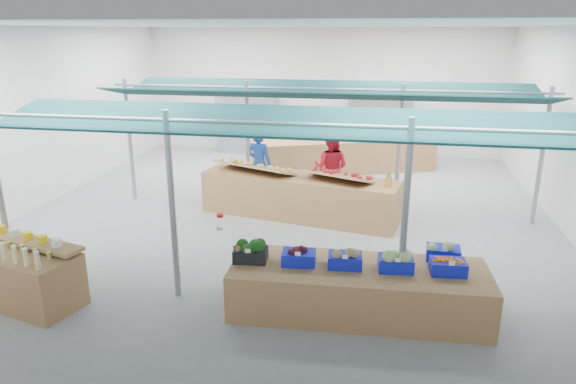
% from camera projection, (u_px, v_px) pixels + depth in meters
% --- Properties ---
extents(floor, '(13.00, 13.00, 0.00)m').
position_uv_depth(floor, '(285.00, 215.00, 11.92)').
color(floor, slate).
rests_on(floor, ground).
extents(hall, '(13.00, 13.00, 13.00)m').
position_uv_depth(hall, '(296.00, 93.00, 12.46)').
color(hall, silver).
rests_on(hall, ground).
extents(pole_grid, '(10.00, 4.60, 3.00)m').
position_uv_depth(pole_grid, '(307.00, 158.00, 9.60)').
color(pole_grid, gray).
rests_on(pole_grid, floor).
extents(awnings, '(9.50, 7.08, 0.30)m').
position_uv_depth(awnings, '(307.00, 106.00, 9.30)').
color(awnings, black).
rests_on(awnings, pole_grid).
extents(back_shelving_left, '(2.00, 0.50, 2.00)m').
position_uv_depth(back_shelving_left, '(247.00, 124.00, 17.67)').
color(back_shelving_left, '#B23F33').
rests_on(back_shelving_left, floor).
extents(back_shelving_right, '(2.00, 0.50, 2.00)m').
position_uv_depth(back_shelving_right, '(379.00, 128.00, 16.88)').
color(back_shelving_right, '#B23F33').
rests_on(back_shelving_right, floor).
extents(bottle_shelf, '(2.06, 1.55, 1.13)m').
position_uv_depth(bottle_shelf, '(24.00, 274.00, 8.01)').
color(bottle_shelf, '#9C6F44').
rests_on(bottle_shelf, floor).
extents(veg_counter, '(3.86, 1.42, 0.74)m').
position_uv_depth(veg_counter, '(358.00, 290.00, 7.72)').
color(veg_counter, '#9C6F44').
rests_on(veg_counter, floor).
extents(fruit_counter, '(4.61, 1.93, 0.96)m').
position_uv_depth(fruit_counter, '(299.00, 196.00, 11.68)').
color(fruit_counter, '#9C6F44').
rests_on(fruit_counter, floor).
extents(far_counter, '(5.51, 3.10, 0.99)m').
position_uv_depth(far_counter, '(344.00, 155.00, 15.41)').
color(far_counter, '#9C6F44').
rests_on(far_counter, floor).
extents(crate_stack, '(0.57, 0.48, 0.58)m').
position_uv_depth(crate_stack, '(466.00, 309.00, 7.33)').
color(crate_stack, '#101AB6').
rests_on(crate_stack, floor).
extents(vendor_left, '(0.73, 0.55, 1.79)m').
position_uv_depth(vendor_left, '(259.00, 164.00, 12.80)').
color(vendor_left, '#1842A1').
rests_on(vendor_left, floor).
extents(vendor_right, '(0.99, 0.84, 1.79)m').
position_uv_depth(vendor_right, '(331.00, 168.00, 12.48)').
color(vendor_right, '#B51627').
rests_on(vendor_right, floor).
extents(crate_broccoli, '(0.53, 0.42, 0.35)m').
position_uv_depth(crate_broccoli, '(251.00, 251.00, 7.78)').
color(crate_broccoli, black).
rests_on(crate_broccoli, veg_counter).
extents(crate_beets, '(0.53, 0.42, 0.29)m').
position_uv_depth(crate_beets, '(299.00, 256.00, 7.69)').
color(crate_beets, '#101AB6').
rests_on(crate_beets, veg_counter).
extents(crate_celeriac, '(0.53, 0.42, 0.31)m').
position_uv_depth(crate_celeriac, '(345.00, 258.00, 7.59)').
color(crate_celeriac, '#101AB6').
rests_on(crate_celeriac, veg_counter).
extents(crate_cabbage, '(0.53, 0.42, 0.35)m').
position_uv_depth(crate_cabbage, '(396.00, 260.00, 7.49)').
color(crate_cabbage, '#101AB6').
rests_on(crate_cabbage, veg_counter).
extents(crate_carrots, '(0.53, 0.42, 0.29)m').
position_uv_depth(crate_carrots, '(448.00, 266.00, 7.40)').
color(crate_carrots, '#101AB6').
rests_on(crate_carrots, veg_counter).
extents(sparrow, '(0.12, 0.09, 0.11)m').
position_uv_depth(sparrow, '(237.00, 249.00, 7.66)').
color(sparrow, brown).
rests_on(sparrow, crate_broccoli).
extents(pole_ribbon, '(0.12, 0.12, 0.28)m').
position_uv_depth(pole_ribbon, '(220.00, 217.00, 8.70)').
color(pole_ribbon, red).
rests_on(pole_ribbon, pole_grid).
extents(apple_heap_yellow, '(2.02, 1.38, 0.27)m').
position_uv_depth(apple_heap_yellow, '(254.00, 166.00, 11.77)').
color(apple_heap_yellow, '#997247').
rests_on(apple_heap_yellow, fruit_counter).
extents(apple_heap_red, '(1.65, 1.23, 0.27)m').
position_uv_depth(apple_heap_red, '(337.00, 174.00, 11.07)').
color(apple_heap_red, '#997247').
rests_on(apple_heap_red, fruit_counter).
extents(pineapple, '(0.14, 0.14, 0.39)m').
position_uv_depth(pineapple, '(389.00, 179.00, 10.66)').
color(pineapple, '#8C6019').
rests_on(pineapple, fruit_counter).
extents(crate_extra, '(0.52, 0.41, 0.32)m').
position_uv_depth(crate_extra, '(443.00, 250.00, 7.84)').
color(crate_extra, '#101AB6').
rests_on(crate_extra, veg_counter).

